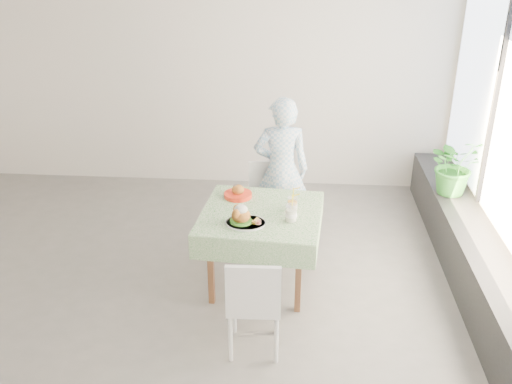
# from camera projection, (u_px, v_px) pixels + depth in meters

# --- Properties ---
(floor) EXTENTS (6.00, 6.00, 0.00)m
(floor) POSITION_uv_depth(u_px,v_px,m) (169.00, 286.00, 5.30)
(floor) COLOR #5B5956
(floor) RESTS_ON ground
(wall_back) EXTENTS (6.00, 0.02, 2.80)m
(wall_back) POSITION_uv_depth(u_px,v_px,m) (206.00, 75.00, 6.99)
(wall_back) COLOR silver
(wall_back) RESTS_ON ground
(wall_front) EXTENTS (6.00, 0.02, 2.80)m
(wall_front) POSITION_uv_depth(u_px,v_px,m) (23.00, 340.00, 2.45)
(wall_front) COLOR silver
(wall_front) RESTS_ON ground
(window_ledge) EXTENTS (0.40, 4.80, 0.50)m
(window_ledge) POSITION_uv_depth(u_px,v_px,m) (482.00, 276.00, 5.00)
(window_ledge) COLOR black
(window_ledge) RESTS_ON ground
(cafe_table) EXTENTS (1.12, 1.12, 0.74)m
(cafe_table) POSITION_uv_depth(u_px,v_px,m) (261.00, 240.00, 5.17)
(cafe_table) COLOR brown
(cafe_table) RESTS_ON ground
(chair_far) EXTENTS (0.46, 0.46, 0.83)m
(chair_far) POSITION_uv_depth(u_px,v_px,m) (269.00, 217.00, 6.03)
(chair_far) COLOR white
(chair_far) RESTS_ON ground
(chair_near) EXTENTS (0.42, 0.42, 0.85)m
(chair_near) POSITION_uv_depth(u_px,v_px,m) (254.00, 320.00, 4.41)
(chair_near) COLOR white
(chair_near) RESTS_ON ground
(diner) EXTENTS (0.60, 0.42, 1.55)m
(diner) POSITION_uv_depth(u_px,v_px,m) (281.00, 170.00, 5.84)
(diner) COLOR #87B6D9
(diner) RESTS_ON ground
(main_dish) EXTENTS (0.35, 0.35, 0.18)m
(main_dish) POSITION_uv_depth(u_px,v_px,m) (243.00, 218.00, 4.81)
(main_dish) COLOR white
(main_dish) RESTS_ON cafe_table
(juice_cup_orange) EXTENTS (0.10, 0.10, 0.27)m
(juice_cup_orange) POSITION_uv_depth(u_px,v_px,m) (292.00, 205.00, 5.04)
(juice_cup_orange) COLOR white
(juice_cup_orange) RESTS_ON cafe_table
(juice_cup_lemonade) EXTENTS (0.11, 0.11, 0.30)m
(juice_cup_lemonade) POSITION_uv_depth(u_px,v_px,m) (291.00, 214.00, 4.87)
(juice_cup_lemonade) COLOR white
(juice_cup_lemonade) RESTS_ON cafe_table
(second_dish) EXTENTS (0.26, 0.26, 0.12)m
(second_dish) POSITION_uv_depth(u_px,v_px,m) (238.00, 193.00, 5.32)
(second_dish) COLOR red
(second_dish) RESTS_ON cafe_table
(potted_plant) EXTENTS (0.69, 0.64, 0.62)m
(potted_plant) POSITION_uv_depth(u_px,v_px,m) (455.00, 165.00, 5.87)
(potted_plant) COLOR #2C7B29
(potted_plant) RESTS_ON window_ledge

